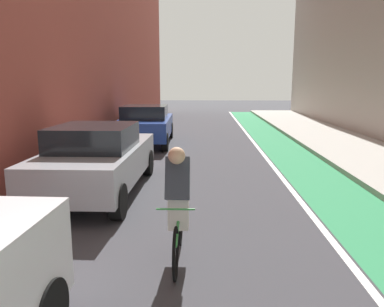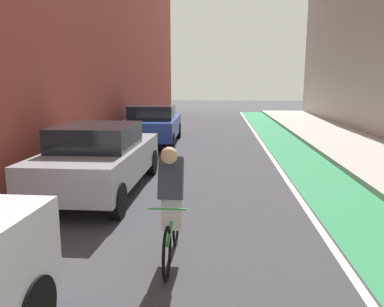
# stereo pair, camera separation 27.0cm
# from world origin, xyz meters

# --- Properties ---
(ground_plane) EXTENTS (80.22, 80.22, 0.00)m
(ground_plane) POSITION_xyz_m (0.00, 14.23, 0.00)
(ground_plane) COLOR #38383D
(bike_lane_paint) EXTENTS (1.60, 36.46, 0.00)m
(bike_lane_paint) POSITION_xyz_m (2.74, 16.23, 0.00)
(bike_lane_paint) COLOR #2D8451
(bike_lane_paint) RESTS_ON ground
(lane_divider_stripe) EXTENTS (0.12, 36.46, 0.00)m
(lane_divider_stripe) POSITION_xyz_m (1.84, 16.23, 0.00)
(lane_divider_stripe) COLOR white
(lane_divider_stripe) RESTS_ON ground
(sidewalk_right) EXTENTS (3.26, 36.46, 0.14)m
(sidewalk_right) POSITION_xyz_m (5.17, 16.23, 0.07)
(sidewalk_right) COLOR #A8A59E
(sidewalk_right) RESTS_ON ground
(parked_sedan_silver) EXTENTS (1.90, 4.45, 1.53)m
(parked_sedan_silver) POSITION_xyz_m (-2.49, 11.20, 0.79)
(parked_sedan_silver) COLOR #9EA0A8
(parked_sedan_silver) RESTS_ON ground
(parked_sedan_blue) EXTENTS (2.10, 4.49, 1.53)m
(parked_sedan_blue) POSITION_xyz_m (-2.49, 18.00, 0.79)
(parked_sedan_blue) COLOR navy
(parked_sedan_blue) RESTS_ON ground
(cyclist_mid) EXTENTS (0.48, 1.73, 1.62)m
(cyclist_mid) POSITION_xyz_m (-0.50, 8.03, 0.81)
(cyclist_mid) COLOR black
(cyclist_mid) RESTS_ON ground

